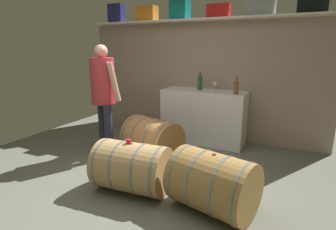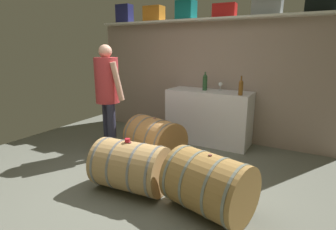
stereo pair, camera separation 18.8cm
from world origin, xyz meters
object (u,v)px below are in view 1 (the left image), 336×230
at_px(toolcase_teal, 180,10).
at_px(toolcase_red, 219,11).
at_px(toolcase_black, 313,2).
at_px(tasting_cup, 129,141).
at_px(toolcase_orange, 147,14).
at_px(work_cabinet, 203,116).
at_px(wine_bottle_green, 200,82).
at_px(wine_barrel_flank, 213,183).
at_px(toolcase_navy, 117,14).
at_px(wine_barrel_far, 152,139).
at_px(toolcase_grey, 261,4).
at_px(winemaker_pouring, 104,89).
at_px(wine_barrel_near, 132,167).
at_px(wine_glass, 215,84).
at_px(wine_bottle_amber, 236,87).

distance_m(toolcase_teal, toolcase_red, 0.69).
bearing_deg(toolcase_black, tasting_cup, -132.35).
xyz_separation_m(toolcase_orange, toolcase_black, (2.71, 0.00, 0.02)).
distance_m(toolcase_black, work_cabinet, 2.35).
bearing_deg(work_cabinet, toolcase_red, 53.13).
bearing_deg(wine_bottle_green, wine_barrel_flank, -66.42).
relative_size(toolcase_navy, toolcase_orange, 0.98).
xyz_separation_m(toolcase_black, wine_barrel_far, (-1.94, -1.25, -1.95)).
distance_m(toolcase_grey, winemaker_pouring, 2.72).
bearing_deg(toolcase_grey, toolcase_orange, -177.27).
height_order(wine_bottle_green, winemaker_pouring, winemaker_pouring).
bearing_deg(toolcase_orange, tasting_cup, -67.20).
height_order(toolcase_orange, toolcase_red, toolcase_orange).
distance_m(wine_bottle_green, wine_barrel_far, 1.36).
bearing_deg(wine_barrel_near, toolcase_grey, 61.13).
height_order(toolcase_red, work_cabinet, toolcase_red).
bearing_deg(toolcase_teal, wine_glass, -1.81).
relative_size(wine_barrel_flank, tasting_cup, 14.89).
xyz_separation_m(work_cabinet, wine_barrel_far, (-0.44, -1.06, -0.15)).
bearing_deg(toolcase_teal, wine_barrel_flank, -56.14).
bearing_deg(tasting_cup, wine_barrel_far, 103.13).
height_order(toolcase_navy, toolcase_black, toolcase_navy).
xyz_separation_m(work_cabinet, tasting_cup, (-0.22, -1.99, 0.14)).
bearing_deg(wine_bottle_green, wine_barrel_near, -92.84).
bearing_deg(wine_bottle_amber, wine_bottle_green, 163.34).
height_order(wine_bottle_green, wine_barrel_near, wine_bottle_green).
relative_size(wine_bottle_amber, tasting_cup, 4.74).
distance_m(toolcase_navy, wine_glass, 2.41).
bearing_deg(toolcase_red, tasting_cup, -102.31).
bearing_deg(wine_glass, work_cabinet, -137.25).
bearing_deg(toolcase_teal, toolcase_navy, -177.85).
xyz_separation_m(wine_barrel_far, winemaker_pouring, (-0.73, -0.16, 0.72)).
xyz_separation_m(toolcase_red, toolcase_grey, (0.66, 0.00, 0.07)).
distance_m(toolcase_teal, winemaker_pouring, 1.97).
relative_size(toolcase_red, wine_bottle_amber, 1.24).
distance_m(wine_glass, tasting_cup, 2.19).
distance_m(toolcase_grey, tasting_cup, 2.93).
distance_m(toolcase_black, wine_glass, 1.84).
height_order(toolcase_grey, work_cabinet, toolcase_grey).
bearing_deg(toolcase_orange, wine_bottle_green, -10.62).
xyz_separation_m(toolcase_orange, wine_bottle_amber, (1.79, -0.37, -1.20)).
bearing_deg(wine_bottle_amber, wine_glass, 142.97).
bearing_deg(toolcase_grey, toolcase_teal, -177.27).
height_order(work_cabinet, winemaker_pouring, winemaker_pouring).
relative_size(wine_bottle_green, wine_barrel_flank, 0.33).
distance_m(wine_bottle_green, wine_glass, 0.27).
bearing_deg(wine_barrel_near, wine_barrel_far, 100.69).
height_order(wine_glass, wine_barrel_far, wine_glass).
xyz_separation_m(wine_bottle_amber, tasting_cup, (-0.80, -1.80, -0.44)).
xyz_separation_m(toolcase_red, winemaker_pouring, (-1.31, -1.41, -1.18)).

